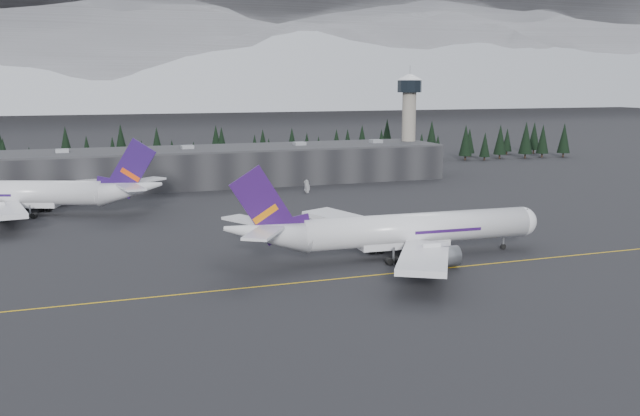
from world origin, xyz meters
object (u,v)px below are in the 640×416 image
object	(u,v)px
jet_parked	(31,193)
jet_main	(391,231)
terminal	(217,166)
gse_vehicle_a	(57,199)
gse_vehicle_b	(307,191)
control_tower	(409,113)

from	to	relation	value
jet_parked	jet_main	bearing A→B (deg)	153.69
terminal	jet_parked	bearing A→B (deg)	-144.83
gse_vehicle_a	gse_vehicle_b	xyz separation A→B (m)	(75.18, -10.31, 0.06)
control_tower	gse_vehicle_a	world-z (taller)	control_tower
jet_main	gse_vehicle_a	bearing A→B (deg)	125.83
control_tower	terminal	bearing A→B (deg)	-177.71
control_tower	jet_main	distance (m)	136.49
gse_vehicle_a	gse_vehicle_b	size ratio (longest dim) A/B	1.13
terminal	gse_vehicle_a	xyz separation A→B (m)	(-52.37, -19.52, -5.64)
jet_parked	gse_vehicle_a	bearing A→B (deg)	-84.33
gse_vehicle_a	gse_vehicle_b	distance (m)	75.89
terminal	gse_vehicle_a	bearing A→B (deg)	-159.56
control_tower	jet_parked	size ratio (longest dim) A/B	0.56
terminal	control_tower	xyz separation A→B (m)	(75.00, 3.00, 17.11)
gse_vehicle_a	gse_vehicle_b	bearing A→B (deg)	-1.59
jet_main	gse_vehicle_a	size ratio (longest dim) A/B	14.10
control_tower	gse_vehicle_b	size ratio (longest dim) A/B	8.91
terminal	jet_main	size ratio (longest dim) A/B	2.38
terminal	jet_main	world-z (taller)	jet_main
gse_vehicle_a	jet_parked	bearing A→B (deg)	-99.12
terminal	jet_parked	size ratio (longest dim) A/B	2.38
terminal	jet_parked	distance (m)	71.30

